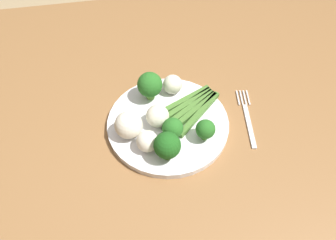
% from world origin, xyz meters
% --- Properties ---
extents(ground_plane, '(6.00, 6.00, 0.02)m').
position_xyz_m(ground_plane, '(0.00, 0.00, -0.01)').
color(ground_plane, tan).
extents(dining_table, '(1.17, 1.08, 0.76)m').
position_xyz_m(dining_table, '(0.00, 0.00, 0.66)').
color(dining_table, olive).
rests_on(dining_table, ground_plane).
extents(plate, '(0.26, 0.26, 0.01)m').
position_xyz_m(plate, '(-0.06, 0.01, 0.77)').
color(plate, white).
rests_on(plate, dining_table).
extents(asparagus_bundle, '(0.16, 0.13, 0.01)m').
position_xyz_m(asparagus_bundle, '(-0.00, 0.03, 0.78)').
color(asparagus_bundle, '#47752D').
rests_on(asparagus_bundle, plate).
extents(broccoli_front, '(0.06, 0.06, 0.07)m').
position_xyz_m(broccoli_front, '(-0.09, 0.09, 0.82)').
color(broccoli_front, '#568E33').
rests_on(broccoli_front, plate).
extents(broccoli_outer_edge, '(0.04, 0.04, 0.05)m').
position_xyz_m(broccoli_outer_edge, '(0.01, -0.05, 0.80)').
color(broccoli_outer_edge, '#568E33').
rests_on(broccoli_outer_edge, plate).
extents(broccoli_front_left, '(0.05, 0.05, 0.07)m').
position_xyz_m(broccoli_front_left, '(-0.08, -0.08, 0.81)').
color(broccoli_front_left, '#4C7F2B').
rests_on(broccoli_front_left, plate).
extents(broccoli_back_right, '(0.04, 0.04, 0.05)m').
position_xyz_m(broccoli_back_right, '(-0.06, -0.03, 0.81)').
color(broccoli_back_right, '#568E33').
rests_on(broccoli_back_right, plate).
extents(cauliflower_left, '(0.04, 0.04, 0.04)m').
position_xyz_m(cauliflower_left, '(-0.11, -0.05, 0.80)').
color(cauliflower_left, white).
rests_on(cauliflower_left, plate).
extents(cauliflower_near_fork, '(0.06, 0.06, 0.06)m').
position_xyz_m(cauliflower_near_fork, '(-0.14, -0.01, 0.81)').
color(cauliflower_near_fork, white).
rests_on(cauliflower_near_fork, plate).
extents(cauliflower_edge, '(0.05, 0.05, 0.05)m').
position_xyz_m(cauliflower_edge, '(-0.08, 0.01, 0.80)').
color(cauliflower_edge, silver).
rests_on(cauliflower_edge, plate).
extents(cauliflower_back, '(0.04, 0.04, 0.04)m').
position_xyz_m(cauliflower_back, '(-0.03, 0.10, 0.80)').
color(cauliflower_back, silver).
rests_on(cauliflower_back, plate).
extents(fork, '(0.04, 0.17, 0.00)m').
position_xyz_m(fork, '(0.12, 0.00, 0.76)').
color(fork, silver).
rests_on(fork, dining_table).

